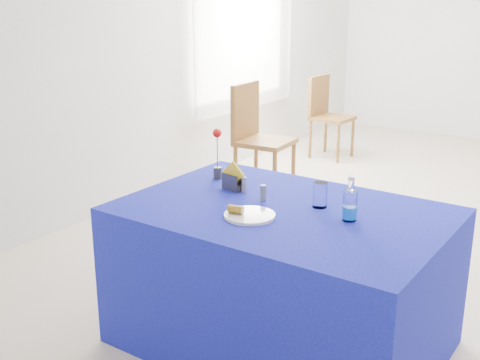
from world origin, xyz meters
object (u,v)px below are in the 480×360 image
at_px(chair_win_b, 326,111).
at_px(water_bottle, 350,206).
at_px(chair_win_a, 256,132).
at_px(plate, 250,215).
at_px(blue_table, 282,277).

bearing_deg(chair_win_b, water_bottle, -149.70).
bearing_deg(chair_win_a, plate, -152.65).
height_order(plate, water_bottle, water_bottle).
relative_size(water_bottle, chair_win_a, 0.21).
height_order(blue_table, water_bottle, water_bottle).
bearing_deg(water_bottle, chair_win_b, 118.21).
relative_size(blue_table, chair_win_a, 1.55).
distance_m(water_bottle, chair_win_b, 4.11).
bearing_deg(chair_win_b, plate, -156.28).
xyz_separation_m(chair_win_a, chair_win_b, (-0.10, 1.61, -0.06)).
height_order(water_bottle, chair_win_b, water_bottle).
xyz_separation_m(water_bottle, chair_win_a, (-1.83, 2.00, -0.24)).
bearing_deg(blue_table, chair_win_a, 126.28).
height_order(blue_table, chair_win_b, chair_win_b).
distance_m(chair_win_a, chair_win_b, 1.62).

